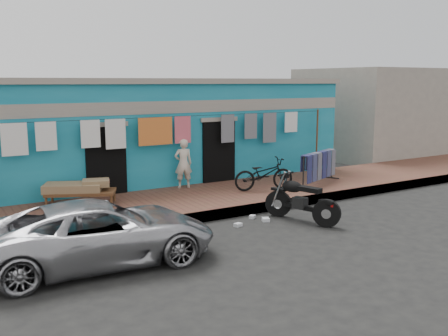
# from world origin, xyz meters

# --- Properties ---
(ground) EXTENTS (80.00, 80.00, 0.00)m
(ground) POSITION_xyz_m (0.00, 0.00, 0.00)
(ground) COLOR black
(ground) RESTS_ON ground
(sidewalk) EXTENTS (28.00, 3.00, 0.25)m
(sidewalk) POSITION_xyz_m (0.00, 3.00, 0.12)
(sidewalk) COLOR brown
(sidewalk) RESTS_ON ground
(curb) EXTENTS (28.00, 0.10, 0.25)m
(curb) POSITION_xyz_m (0.00, 1.55, 0.12)
(curb) COLOR gray
(curb) RESTS_ON ground
(building) EXTENTS (12.20, 5.20, 3.36)m
(building) POSITION_xyz_m (-0.00, 6.99, 1.69)
(building) COLOR teal
(building) RESTS_ON ground
(neighbor_right) EXTENTS (6.00, 5.00, 3.80)m
(neighbor_right) POSITION_xyz_m (11.00, 7.00, 1.90)
(neighbor_right) COLOR #9E9384
(neighbor_right) RESTS_ON ground
(clothesline) EXTENTS (10.06, 0.06, 2.10)m
(clothesline) POSITION_xyz_m (-0.37, 4.25, 1.83)
(clothesline) COLOR brown
(clothesline) RESTS_ON sidewalk
(car) EXTENTS (4.36, 2.21, 1.20)m
(car) POSITION_xyz_m (-3.73, 0.11, 0.60)
(car) COLOR #AAAAAE
(car) RESTS_ON ground
(seated_person) EXTENTS (0.57, 0.44, 1.41)m
(seated_person) POSITION_xyz_m (-0.04, 4.20, 0.96)
(seated_person) COLOR beige
(seated_person) RESTS_ON sidewalk
(bicycle) EXTENTS (1.81, 0.99, 1.11)m
(bicycle) POSITION_xyz_m (1.77, 2.77, 0.80)
(bicycle) COLOR black
(bicycle) RESTS_ON sidewalk
(motorcycle) EXTENTS (1.53, 2.04, 1.11)m
(motorcycle) POSITION_xyz_m (1.17, 0.39, 0.55)
(motorcycle) COLOR black
(motorcycle) RESTS_ON ground
(charpoy) EXTENTS (2.37, 2.15, 0.59)m
(charpoy) POSITION_xyz_m (-3.11, 3.71, 0.54)
(charpoy) COLOR brown
(charpoy) RESTS_ON sidewalk
(jeans_rack) EXTENTS (2.32, 1.85, 0.98)m
(jeans_rack) POSITION_xyz_m (3.71, 2.69, 0.74)
(jeans_rack) COLOR black
(jeans_rack) RESTS_ON sidewalk
(litter_a) EXTENTS (0.20, 0.18, 0.08)m
(litter_a) POSITION_xyz_m (-0.34, 0.81, 0.04)
(litter_a) COLOR silver
(litter_a) RESTS_ON ground
(litter_b) EXTENTS (0.19, 0.18, 0.08)m
(litter_b) POSITION_xyz_m (0.32, 1.20, 0.04)
(litter_b) COLOR silver
(litter_b) RESTS_ON ground
(litter_c) EXTENTS (0.23, 0.25, 0.08)m
(litter_c) POSITION_xyz_m (0.46, 0.83, 0.04)
(litter_c) COLOR silver
(litter_c) RESTS_ON ground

